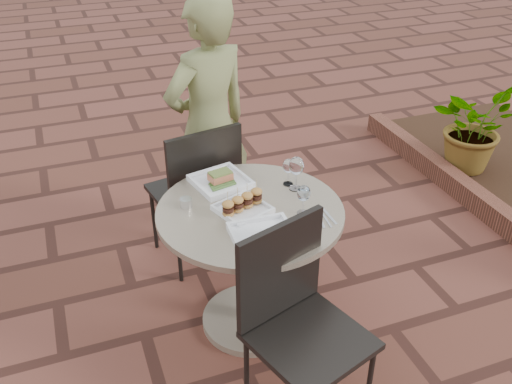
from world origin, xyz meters
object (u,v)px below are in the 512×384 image
object	(u,v)px
plate_sliders	(243,205)
plate_tuna	(264,237)
chair_near	(296,310)
plate_salmon	(221,181)
chair_far	(198,186)
cafe_table	(250,250)
diner	(209,127)

from	to	relation	value
plate_sliders	plate_tuna	size ratio (longest dim) A/B	0.97
chair_near	plate_salmon	world-z (taller)	chair_near
plate_sliders	chair_near	bearing A→B (deg)	-84.89
plate_tuna	chair_far	bearing A→B (deg)	94.94
chair_near	plate_salmon	distance (m)	0.83
chair_near	plate_sliders	world-z (taller)	chair_near
chair_near	plate_sliders	size ratio (longest dim) A/B	3.29
plate_sliders	plate_tuna	bearing A→B (deg)	-87.20
cafe_table	plate_salmon	world-z (taller)	plate_salmon
cafe_table	chair_far	bearing A→B (deg)	99.56
plate_salmon	plate_sliders	distance (m)	0.28
chair_far	plate_salmon	world-z (taller)	chair_far
chair_far	plate_sliders	xyz separation A→B (m)	(0.06, -0.60, 0.21)
chair_near	diner	xyz separation A→B (m)	(0.03, 1.36, 0.24)
chair_far	diner	world-z (taller)	diner
cafe_table	plate_salmon	distance (m)	0.39
cafe_table	diner	xyz separation A→B (m)	(0.04, 0.83, 0.30)
plate_sliders	plate_salmon	bearing A→B (deg)	94.52
cafe_table	chair_far	distance (m)	0.60
diner	plate_salmon	distance (m)	0.56
chair_near	plate_tuna	xyz separation A→B (m)	(-0.04, 0.28, 0.20)
cafe_table	chair_near	bearing A→B (deg)	-89.10
cafe_table	diner	bearing A→B (deg)	87.14
plate_salmon	plate_tuna	world-z (taller)	plate_salmon
chair_far	plate_tuna	world-z (taller)	chair_far
chair_near	diner	size ratio (longest dim) A/B	0.59
plate_tuna	plate_sliders	bearing A→B (deg)	92.80
cafe_table	chair_near	size ratio (longest dim) A/B	0.97
chair_near	plate_sliders	distance (m)	0.57
cafe_table	plate_tuna	world-z (taller)	plate_tuna
cafe_table	plate_tuna	size ratio (longest dim) A/B	3.11
plate_tuna	cafe_table	bearing A→B (deg)	83.98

